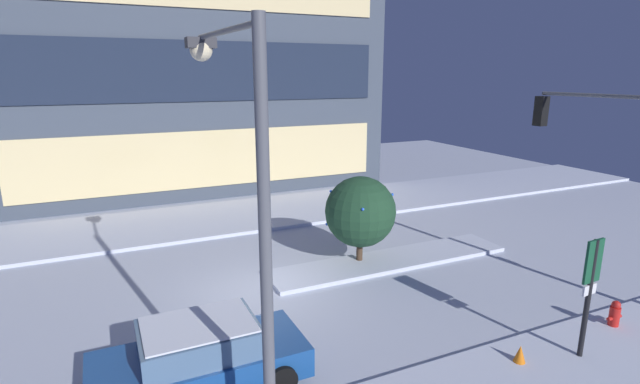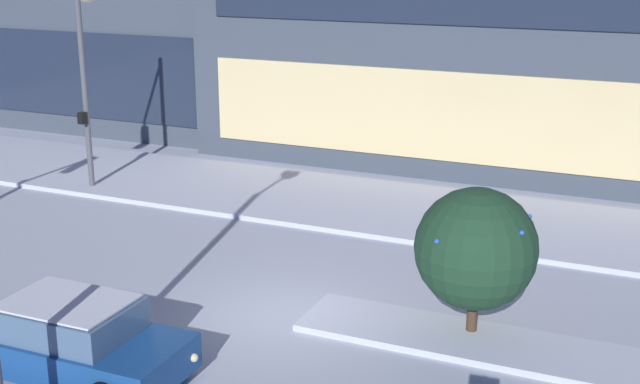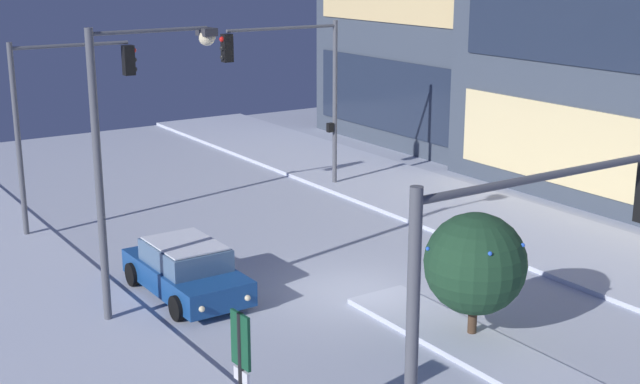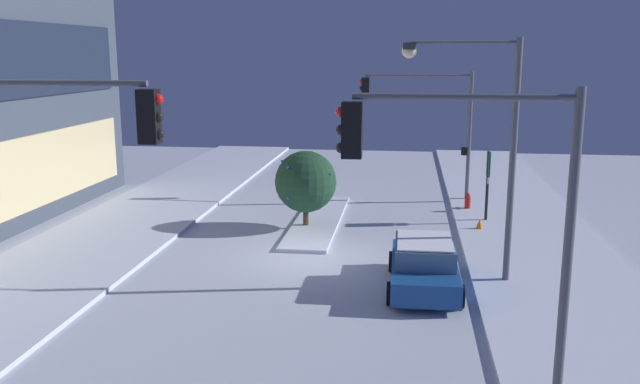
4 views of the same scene
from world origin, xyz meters
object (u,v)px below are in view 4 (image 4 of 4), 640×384
(parking_info_sign, at_px, (488,177))
(construction_cone, at_px, (479,225))
(street_lamp_arched, at_px, (481,125))
(traffic_light_corner_near_right, at_px, (426,112))
(traffic_light_corner_far_left, at_px, (12,180))
(traffic_light_corner_near_left, at_px, (477,197))
(fire_hydrant, at_px, (468,202))
(decorated_tree_median, at_px, (306,182))
(car_near, at_px, (424,265))

(parking_info_sign, relative_size, construction_cone, 5.45)
(street_lamp_arched, xyz_separation_m, construction_cone, (6.08, -0.79, -4.58))
(traffic_light_corner_near_right, bearing_deg, traffic_light_corner_far_left, 67.01)
(traffic_light_corner_near_left, height_order, fire_hydrant, traffic_light_corner_near_left)
(fire_hydrant, bearing_deg, street_lamp_arched, 176.32)
(traffic_light_corner_near_left, distance_m, fire_hydrant, 18.18)
(traffic_light_corner_far_left, distance_m, decorated_tree_median, 14.55)
(parking_info_sign, height_order, construction_cone, parking_info_sign)
(traffic_light_corner_near_left, bearing_deg, traffic_light_corner_near_right, -88.80)
(fire_hydrant, relative_size, decorated_tree_median, 0.27)
(car_near, xyz_separation_m, traffic_light_corner_far_left, (-7.46, 8.13, 3.81))
(traffic_light_corner_far_left, relative_size, construction_cone, 11.94)
(street_lamp_arched, height_order, parking_info_sign, street_lamp_arched)
(traffic_light_corner_far_left, bearing_deg, car_near, 42.54)
(traffic_light_corner_near_right, height_order, traffic_light_corner_far_left, traffic_light_corner_far_left)
(parking_info_sign, bearing_deg, construction_cone, 70.73)
(traffic_light_corner_near_left, height_order, decorated_tree_median, traffic_light_corner_near_left)
(traffic_light_corner_near_right, distance_m, parking_info_sign, 5.29)
(parking_info_sign, bearing_deg, traffic_light_corner_far_left, 51.25)
(street_lamp_arched, distance_m, decorated_tree_median, 8.87)
(traffic_light_corner_far_left, xyz_separation_m, decorated_tree_median, (13.86, -3.58, -2.61))
(fire_hydrant, height_order, parking_info_sign, parking_info_sign)
(car_near, distance_m, street_lamp_arched, 4.46)
(traffic_light_corner_near_right, distance_m, decorated_tree_median, 7.94)
(parking_info_sign, xyz_separation_m, construction_cone, (-1.48, 0.40, -1.65))
(traffic_light_corner_near_left, bearing_deg, traffic_light_corner_far_left, 0.18)
(traffic_light_corner_near_right, xyz_separation_m, decorated_tree_median, (-5.89, 4.80, -2.32))
(car_near, height_order, fire_hydrant, car_near)
(car_near, xyz_separation_m, decorated_tree_median, (6.40, 4.55, 1.19))
(traffic_light_corner_near_left, distance_m, decorated_tree_median, 14.99)
(parking_info_sign, bearing_deg, car_near, 67.62)
(car_near, bearing_deg, decorated_tree_median, 34.96)
(traffic_light_corner_near_right, xyz_separation_m, construction_cone, (-5.56, -2.07, -3.95))
(traffic_light_corner_near_left, distance_m, parking_info_sign, 15.97)
(car_near, relative_size, street_lamp_arched, 0.62)
(traffic_light_corner_far_left, xyz_separation_m, construction_cone, (14.19, -10.45, -4.24))
(street_lamp_arched, height_order, fire_hydrant, street_lamp_arched)
(car_near, xyz_separation_m, traffic_light_corner_near_right, (12.28, -0.25, 3.52))
(parking_info_sign, bearing_deg, traffic_light_corner_near_right, -62.81)
(traffic_light_corner_near_left, xyz_separation_m, decorated_tree_median, (13.83, 5.21, -2.52))
(traffic_light_corner_near_right, distance_m, traffic_light_corner_near_left, 19.72)
(traffic_light_corner_far_left, bearing_deg, parking_info_sign, 55.30)
(car_near, height_order, traffic_light_corner_near_left, traffic_light_corner_near_left)
(traffic_light_corner_near_left, bearing_deg, parking_info_sign, -97.50)
(construction_cone, bearing_deg, traffic_light_corner_near_right, 20.43)
(traffic_light_corner_near_right, relative_size, fire_hydrant, 7.32)
(fire_hydrant, distance_m, decorated_tree_median, 7.86)
(construction_cone, bearing_deg, fire_hydrant, 2.83)
(street_lamp_arched, bearing_deg, traffic_light_corner_near_left, 80.18)
(traffic_light_corner_near_right, xyz_separation_m, traffic_light_corner_near_left, (-19.72, -0.41, 0.20))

